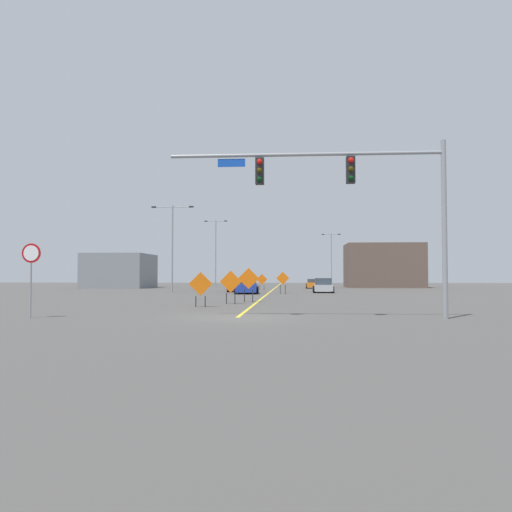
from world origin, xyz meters
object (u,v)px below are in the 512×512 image
street_lamp_far_left (331,255)px  construction_sign_left_lane (201,285)px  construction_sign_median_near (283,280)px  car_orange_approaching (314,284)px  car_silver_distant (323,286)px  construction_sign_left_shoulder (231,283)px  stop_sign (31,266)px  car_blue_far (247,286)px  construction_sign_median_far (249,280)px  car_red_passing (239,285)px  traffic_signal_assembly (352,186)px  construction_sign_right_lane (262,280)px  street_lamp_far_right (172,241)px  street_lamp_near_right (216,248)px

street_lamp_far_left → construction_sign_left_lane: 64.66m
construction_sign_median_near → car_orange_approaching: size_ratio=0.48×
car_silver_distant → construction_sign_left_shoulder: bearing=-108.1°
stop_sign → car_blue_far: stop_sign is taller
construction_sign_median_near → construction_sign_median_far: bearing=-97.2°
stop_sign → car_red_passing: (4.81, 32.89, -1.40)m
traffic_signal_assembly → car_silver_distant: 30.26m
construction_sign_left_lane → car_silver_distant: construction_sign_left_lane is taller
stop_sign → construction_sign_median_far: bearing=58.9°
construction_sign_left_shoulder → car_silver_distant: construction_sign_left_shoulder is taller
construction_sign_right_lane → car_orange_approaching: bearing=48.6°
stop_sign → construction_sign_left_shoulder: bearing=57.4°
construction_sign_median_near → car_red_passing: construction_sign_median_near is taller
construction_sign_median_far → construction_sign_median_near: size_ratio=1.07×
stop_sign → construction_sign_left_lane: stop_sign is taller
car_orange_approaching → car_silver_distant: (0.19, -16.61, 0.05)m
stop_sign → street_lamp_far_right: (-1.62, 30.74, 3.09)m
street_lamp_far_right → car_blue_far: 9.54m
construction_sign_left_lane → car_silver_distant: (7.87, 23.32, -0.51)m
street_lamp_near_right → street_lamp_far_right: bearing=-91.6°
traffic_signal_assembly → car_orange_approaching: bearing=89.4°
street_lamp_far_left → car_orange_approaching: street_lamp_far_left is taller
street_lamp_far_right → car_red_passing: street_lamp_far_right is taller
construction_sign_left_shoulder → construction_sign_left_lane: construction_sign_left_shoulder is taller
traffic_signal_assembly → construction_sign_median_far: traffic_signal_assembly is taller
street_lamp_near_right → construction_sign_median_near: bearing=-69.8°
street_lamp_near_right → car_red_passing: bearing=-75.7°
car_red_passing → car_blue_far: bearing=-76.6°
street_lamp_far_right → car_silver_distant: bearing=-0.3°
street_lamp_near_right → street_lamp_far_left: size_ratio=1.09×
street_lamp_far_left → construction_sign_right_lane: bearing=-108.8°
street_lamp_near_right → construction_sign_left_lane: (6.34, -48.12, -4.56)m
construction_sign_right_lane → car_red_passing: 7.52m
street_lamp_far_left → car_blue_far: size_ratio=2.03×
stop_sign → car_red_passing: size_ratio=0.69×
street_lamp_near_right → car_orange_approaching: 17.03m
car_silver_distant → street_lamp_far_left: bearing=84.4°
stop_sign → street_lamp_far_left: size_ratio=0.32×
street_lamp_far_right → construction_sign_median_near: bearing=-16.8°
stop_sign → construction_sign_right_lane: bearing=80.4°
car_silver_distant → car_blue_far: 7.86m
car_silver_distant → car_red_passing: bearing=165.3°
stop_sign → street_lamp_far_left: street_lamp_far_left is taller
traffic_signal_assembly → stop_sign: bearing=-176.6°
street_lamp_near_right → construction_sign_median_far: (8.46, -43.01, -4.33)m
street_lamp_near_right → construction_sign_right_lane: (7.72, -15.35, -4.57)m
construction_sign_median_near → car_blue_far: size_ratio=0.45×
street_lamp_near_right → construction_sign_right_lane: 17.78m
street_lamp_far_left → car_orange_approaching: 24.32m
stop_sign → street_lamp_near_right: size_ratio=0.30×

